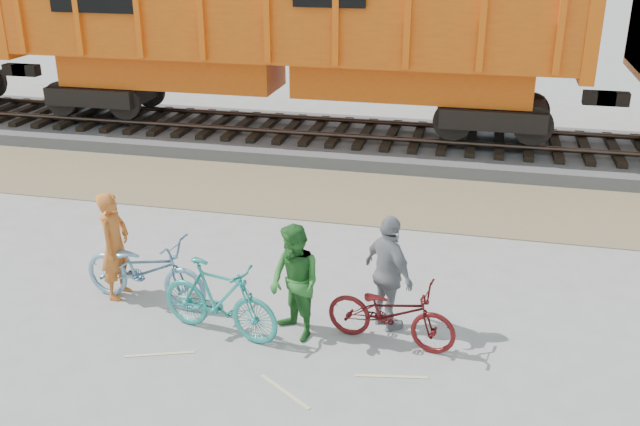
% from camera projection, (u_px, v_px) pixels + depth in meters
% --- Properties ---
extents(ground, '(120.00, 120.00, 0.00)m').
position_uv_depth(ground, '(253.00, 332.00, 9.77)').
color(ground, '#9E9E99').
rests_on(ground, ground).
extents(gravel_strip, '(120.00, 3.00, 0.02)m').
position_uv_depth(gravel_strip, '(336.00, 195.00, 14.73)').
color(gravel_strip, '#92805B').
rests_on(gravel_strip, ground).
extents(ballast_bed, '(120.00, 4.00, 0.30)m').
position_uv_depth(ballast_bed, '(365.00, 142.00, 17.83)').
color(ballast_bed, slate).
rests_on(ballast_bed, ground).
extents(track, '(120.00, 2.60, 0.24)m').
position_uv_depth(track, '(366.00, 129.00, 17.71)').
color(track, black).
rests_on(track, ballast_bed).
extents(hopper_car_center, '(14.00, 3.13, 4.65)m').
position_uv_depth(hopper_car_center, '(286.00, 22.00, 17.19)').
color(hopper_car_center, black).
rests_on(hopper_car_center, track).
extents(bicycle_blue, '(2.09, 0.96, 1.06)m').
position_uv_depth(bicycle_blue, '(145.00, 270.00, 10.36)').
color(bicycle_blue, '#6D98B9').
rests_on(bicycle_blue, ground).
extents(bicycle_teal, '(1.86, 0.90, 1.08)m').
position_uv_depth(bicycle_teal, '(219.00, 299.00, 9.52)').
color(bicycle_teal, teal).
rests_on(bicycle_teal, ground).
extents(bicycle_maroon, '(1.82, 0.89, 0.92)m').
position_uv_depth(bicycle_maroon, '(391.00, 313.00, 9.35)').
color(bicycle_maroon, '#530F10').
rests_on(bicycle_maroon, ground).
extents(person_solo, '(0.41, 0.61, 1.64)m').
position_uv_depth(person_solo, '(115.00, 245.00, 10.44)').
color(person_solo, '#C26123').
rests_on(person_solo, ground).
extents(person_man, '(0.98, 0.96, 1.60)m').
position_uv_depth(person_man, '(295.00, 283.00, 9.40)').
color(person_man, '#296A28').
rests_on(person_man, ground).
extents(person_woman, '(0.97, 0.97, 1.65)m').
position_uv_depth(person_woman, '(389.00, 274.00, 9.59)').
color(person_woman, gray).
rests_on(person_woman, ground).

